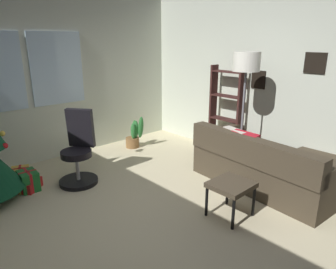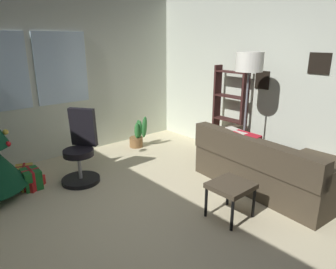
{
  "view_description": "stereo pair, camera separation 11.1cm",
  "coord_description": "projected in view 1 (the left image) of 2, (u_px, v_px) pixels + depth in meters",
  "views": [
    {
      "loc": [
        -2.11,
        -2.44,
        2.06
      ],
      "look_at": [
        0.28,
        0.13,
        0.95
      ],
      "focal_mm": 32.86,
      "sensor_mm": 36.0,
      "label": 1
    },
    {
      "loc": [
        -2.03,
        -2.51,
        2.06
      ],
      "look_at": [
        0.28,
        0.13,
        0.95
      ],
      "focal_mm": 32.86,
      "sensor_mm": 36.0,
      "label": 2
    }
  ],
  "objects": [
    {
      "name": "wall_right_with_frames",
      "position": [
        277.0,
        79.0,
        4.93
      ],
      "size": [
        0.12,
        5.45,
        2.85
      ],
      "color": "beige",
      "rests_on": "ground_plane"
    },
    {
      "name": "footstool",
      "position": [
        231.0,
        187.0,
        3.62
      ],
      "size": [
        0.47,
        0.45,
        0.44
      ],
      "color": "#413728",
      "rests_on": "ground_plane"
    },
    {
      "name": "gift_box_red",
      "position": [
        26.0,
        185.0,
        4.36
      ],
      "size": [
        0.45,
        0.45,
        0.15
      ],
      "color": "red",
      "rests_on": "ground_plane"
    },
    {
      "name": "gift_box_gold",
      "position": [
        20.0,
        174.0,
        4.66
      ],
      "size": [
        0.34,
        0.36,
        0.19
      ],
      "color": "gold",
      "rests_on": "ground_plane"
    },
    {
      "name": "ground_plane",
      "position": [
        158.0,
        221.0,
        3.71
      ],
      "size": [
        5.02,
        5.45,
        0.1
      ],
      "primitive_type": "cube",
      "color": "beige"
    },
    {
      "name": "office_chair",
      "position": [
        79.0,
        155.0,
        4.5
      ],
      "size": [
        0.6,
        0.58,
        1.09
      ],
      "color": "black",
      "rests_on": "ground_plane"
    },
    {
      "name": "potted_plant",
      "position": [
        135.0,
        135.0,
        6.01
      ],
      "size": [
        0.3,
        0.39,
        0.65
      ],
      "color": "brown",
      "rests_on": "ground_plane"
    },
    {
      "name": "couch",
      "position": [
        277.0,
        167.0,
        4.41
      ],
      "size": [
        1.71,
        2.16,
        0.82
      ],
      "color": "#413728",
      "rests_on": "ground_plane"
    },
    {
      "name": "gift_box_green",
      "position": [
        28.0,
        181.0,
        4.33
      ],
      "size": [
        0.25,
        0.32,
        0.28
      ],
      "color": "#1E722D",
      "rests_on": "ground_plane"
    },
    {
      "name": "wall_back_with_windows",
      "position": [
        48.0,
        77.0,
        5.19
      ],
      "size": [
        5.02,
        0.12,
        2.85
      ],
      "color": "beige",
      "rests_on": "ground_plane"
    },
    {
      "name": "bookshelf",
      "position": [
        226.0,
        117.0,
        5.49
      ],
      "size": [
        0.18,
        0.64,
        1.61
      ],
      "color": "#381C1A",
      "rests_on": "ground_plane"
    },
    {
      "name": "floor_lamp",
      "position": [
        246.0,
        69.0,
        4.51
      ],
      "size": [
        0.4,
        0.4,
        1.87
      ],
      "color": "slate",
      "rests_on": "ground_plane"
    }
  ]
}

